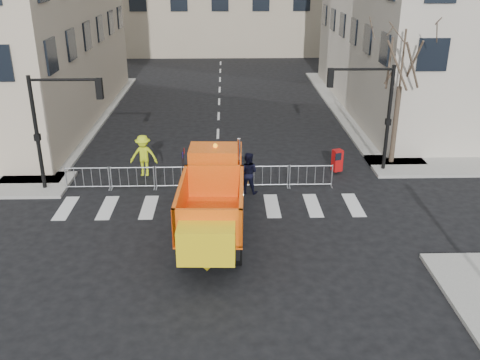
{
  "coord_description": "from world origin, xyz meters",
  "views": [
    {
      "loc": [
        0.52,
        -15.68,
        10.06
      ],
      "look_at": [
        1.01,
        2.5,
        2.49
      ],
      "focal_mm": 40.0,
      "sensor_mm": 36.0,
      "label": 1
    }
  ],
  "objects_px": {
    "plow_truck": "(213,198)",
    "cop_c": "(225,176)",
    "cop_a": "(237,173)",
    "cop_b": "(248,173)",
    "newspaper_box": "(337,160)",
    "worker": "(144,156)"
  },
  "relations": [
    {
      "from": "cop_b",
      "to": "newspaper_box",
      "type": "bearing_deg",
      "value": -138.34
    },
    {
      "from": "plow_truck",
      "to": "cop_a",
      "type": "relative_size",
      "value": 4.79
    },
    {
      "from": "cop_b",
      "to": "plow_truck",
      "type": "bearing_deg",
      "value": 85.02
    },
    {
      "from": "worker",
      "to": "newspaper_box",
      "type": "distance_m",
      "value": 9.6
    },
    {
      "from": "plow_truck",
      "to": "worker",
      "type": "relative_size",
      "value": 4.46
    },
    {
      "from": "plow_truck",
      "to": "cop_b",
      "type": "height_order",
      "value": "plow_truck"
    },
    {
      "from": "cop_c",
      "to": "worker",
      "type": "distance_m",
      "value": 4.39
    },
    {
      "from": "plow_truck",
      "to": "cop_c",
      "type": "height_order",
      "value": "plow_truck"
    },
    {
      "from": "worker",
      "to": "newspaper_box",
      "type": "relative_size",
      "value": 1.87
    },
    {
      "from": "cop_b",
      "to": "newspaper_box",
      "type": "xyz_separation_m",
      "value": [
        4.58,
        2.24,
        -0.28
      ]
    },
    {
      "from": "plow_truck",
      "to": "cop_a",
      "type": "distance_m",
      "value": 4.18
    },
    {
      "from": "plow_truck",
      "to": "worker",
      "type": "bearing_deg",
      "value": 33.04
    },
    {
      "from": "cop_b",
      "to": "cop_c",
      "type": "height_order",
      "value": "cop_b"
    },
    {
      "from": "newspaper_box",
      "to": "plow_truck",
      "type": "bearing_deg",
      "value": -154.85
    },
    {
      "from": "plow_truck",
      "to": "cop_c",
      "type": "xyz_separation_m",
      "value": [
        0.44,
        4.01,
        -0.73
      ]
    },
    {
      "from": "plow_truck",
      "to": "cop_c",
      "type": "relative_size",
      "value": 5.48
    },
    {
      "from": "cop_a",
      "to": "worker",
      "type": "distance_m",
      "value": 4.9
    },
    {
      "from": "worker",
      "to": "newspaper_box",
      "type": "xyz_separation_m",
      "value": [
        9.58,
        0.36,
        -0.48
      ]
    },
    {
      "from": "worker",
      "to": "cop_a",
      "type": "bearing_deg",
      "value": -18.78
    },
    {
      "from": "cop_c",
      "to": "plow_truck",
      "type": "bearing_deg",
      "value": 21.94
    },
    {
      "from": "plow_truck",
      "to": "cop_c",
      "type": "bearing_deg",
      "value": -3.95
    },
    {
      "from": "worker",
      "to": "plow_truck",
      "type": "bearing_deg",
      "value": -55.35
    }
  ]
}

